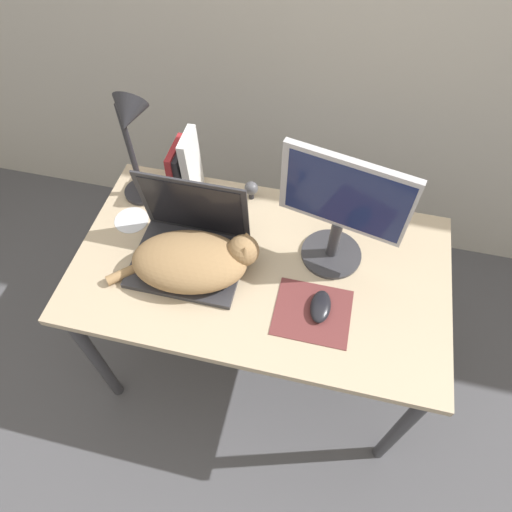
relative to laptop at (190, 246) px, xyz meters
The scene contains 11 objects.
ground_plane 0.89m from the laptop, 55.45° to the right, with size 12.00×12.00×0.00m, color #4C4C51.
desk 0.27m from the laptop, ahead, with size 1.23×0.70×0.73m.
laptop is the anchor object (origin of this frame).
cat 0.07m from the laptop, 60.03° to the right, with size 0.47×0.29×0.15m.
external_monitor 0.50m from the laptop, 13.28° to the left, with size 0.38×0.20×0.42m.
mousepad 0.45m from the laptop, 15.94° to the right, with size 0.23×0.21×0.00m.
computer_mouse 0.46m from the laptop, 13.30° to the right, with size 0.06×0.11×0.03m.
book_row 0.30m from the laptop, 109.82° to the left, with size 0.09×0.15×0.26m.
desk_lamp 0.40m from the laptop, 138.26° to the left, with size 0.17×0.17×0.46m.
webcam 0.33m from the laptop, 65.81° to the left, with size 0.05×0.05×0.07m.
cd_disc 0.28m from the laptop, 159.04° to the left, with size 0.12×0.12×0.00m.
Camera 1 is at (0.18, -0.47, 1.97)m, focal length 32.00 mm.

